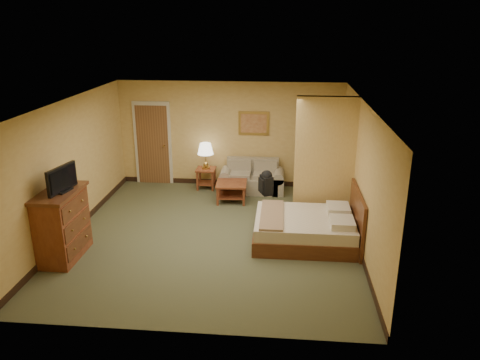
# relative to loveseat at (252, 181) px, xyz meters

# --- Properties ---
(floor) EXTENTS (6.00, 6.00, 0.00)m
(floor) POSITION_rel_loveseat_xyz_m (-0.59, -2.57, -0.25)
(floor) COLOR #4E5235
(floor) RESTS_ON ground
(ceiling) EXTENTS (6.00, 6.00, 0.00)m
(ceiling) POSITION_rel_loveseat_xyz_m (-0.59, -2.57, 2.35)
(ceiling) COLOR white
(ceiling) RESTS_ON back_wall
(back_wall) EXTENTS (5.50, 0.02, 2.60)m
(back_wall) POSITION_rel_loveseat_xyz_m (-0.59, 0.43, 1.05)
(back_wall) COLOR tan
(back_wall) RESTS_ON floor
(left_wall) EXTENTS (0.02, 6.00, 2.60)m
(left_wall) POSITION_rel_loveseat_xyz_m (-3.34, -2.57, 1.05)
(left_wall) COLOR tan
(left_wall) RESTS_ON floor
(right_wall) EXTENTS (0.02, 6.00, 2.60)m
(right_wall) POSITION_rel_loveseat_xyz_m (2.16, -2.57, 1.05)
(right_wall) COLOR tan
(right_wall) RESTS_ON floor
(partition) EXTENTS (1.20, 0.15, 2.60)m
(partition) POSITION_rel_loveseat_xyz_m (1.56, -1.64, 1.05)
(partition) COLOR tan
(partition) RESTS_ON floor
(door) EXTENTS (0.94, 0.16, 2.10)m
(door) POSITION_rel_loveseat_xyz_m (-2.54, 0.40, 0.78)
(door) COLOR beige
(door) RESTS_ON floor
(baseboard) EXTENTS (5.50, 0.02, 0.12)m
(baseboard) POSITION_rel_loveseat_xyz_m (-0.59, 0.42, -0.19)
(baseboard) COLOR black
(baseboard) RESTS_ON floor
(loveseat) EXTENTS (1.55, 0.72, 0.78)m
(loveseat) POSITION_rel_loveseat_xyz_m (0.00, 0.00, 0.00)
(loveseat) COLOR gray
(loveseat) RESTS_ON floor
(side_table) EXTENTS (0.47, 0.47, 0.51)m
(side_table) POSITION_rel_loveseat_xyz_m (-1.15, 0.08, 0.08)
(side_table) COLOR maroon
(side_table) RESTS_ON floor
(table_lamp) EXTENTS (0.39, 0.39, 0.64)m
(table_lamp) POSITION_rel_loveseat_xyz_m (-1.15, 0.08, 0.75)
(table_lamp) COLOR #AB873E
(table_lamp) RESTS_ON side_table
(coffee_table) EXTENTS (0.72, 0.72, 0.44)m
(coffee_table) POSITION_rel_loveseat_xyz_m (-0.43, -0.71, 0.06)
(coffee_table) COLOR maroon
(coffee_table) RESTS_ON floor
(wall_picture) EXTENTS (0.75, 0.04, 0.58)m
(wall_picture) POSITION_rel_loveseat_xyz_m (-0.00, 0.41, 1.35)
(wall_picture) COLOR #B78E3F
(wall_picture) RESTS_ON back_wall
(dresser) EXTENTS (0.61, 1.16, 1.24)m
(dresser) POSITION_rel_loveseat_xyz_m (-3.06, -3.66, 0.37)
(dresser) COLOR maroon
(dresser) RESTS_ON floor
(tv) EXTENTS (0.24, 0.73, 0.45)m
(tv) POSITION_rel_loveseat_xyz_m (-2.96, -3.66, 1.20)
(tv) COLOR black
(tv) RESTS_ON dresser
(bed) EXTENTS (1.93, 1.59, 1.03)m
(bed) POSITION_rel_loveseat_xyz_m (1.24, -2.67, 0.03)
(bed) COLOR #512613
(bed) RESTS_ON floor
(backpack) EXTENTS (0.30, 0.36, 0.52)m
(backpack) POSITION_rel_loveseat_xyz_m (0.40, -1.52, 0.53)
(backpack) COLOR black
(backpack) RESTS_ON bed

